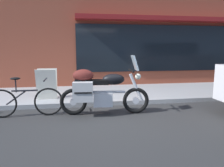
% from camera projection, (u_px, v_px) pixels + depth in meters
% --- Properties ---
extents(ground_plane, '(80.00, 80.00, 0.00)m').
position_uv_depth(ground_plane, '(115.00, 118.00, 4.73)').
color(ground_plane, '#2C2C2C').
extents(touring_motorcycle, '(2.11, 0.62, 1.39)m').
position_uv_depth(touring_motorcycle, '(99.00, 90.00, 4.89)').
color(touring_motorcycle, black).
rests_on(touring_motorcycle, ground_plane).
extents(parked_bicycle, '(1.67, 0.48, 0.92)m').
position_uv_depth(parked_bicycle, '(25.00, 101.00, 4.79)').
color(parked_bicycle, black).
rests_on(parked_bicycle, ground_plane).
extents(sandwich_board_sign, '(0.55, 0.40, 0.85)m').
position_uv_depth(sandwich_board_sign, '(47.00, 84.00, 5.97)').
color(sandwich_board_sign, silver).
rests_on(sandwich_board_sign, sidewalk_curb).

